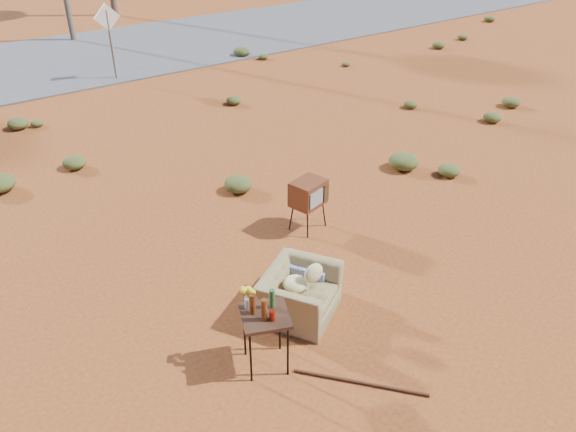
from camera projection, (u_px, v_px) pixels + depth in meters
ground at (338, 308)px, 7.89m from camera, size 140.00×140.00×0.00m
highway at (37, 64)px, 18.25m from camera, size 140.00×7.00×0.04m
armchair at (301, 285)px, 7.66m from camera, size 1.35×1.29×0.91m
tv_unit at (308, 194)px, 9.37m from camera, size 0.65×0.57×0.90m
side_table at (261, 311)px, 6.58m from camera, size 0.73×0.73×1.12m
rusty_bar at (360, 382)px, 6.69m from camera, size 1.07×1.27×0.04m
road_sign at (109, 28)px, 16.18m from camera, size 0.78×0.06×2.19m
scrub_patch at (150, 194)px, 10.45m from camera, size 17.49×8.07×0.33m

